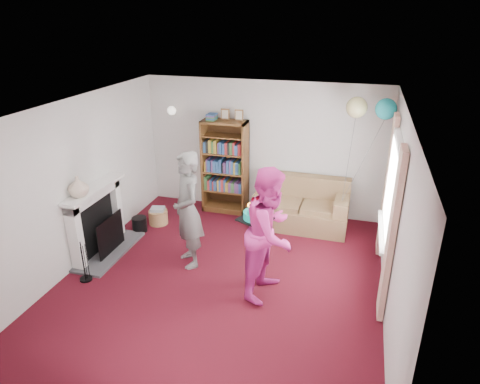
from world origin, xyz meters
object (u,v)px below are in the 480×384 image
(person_striped, at_px, (188,210))
(person_magenta, at_px, (270,233))
(bookcase, at_px, (225,167))
(sofa, at_px, (302,208))
(birthday_cake, at_px, (255,215))

(person_striped, xyz_separation_m, person_magenta, (1.33, -0.37, 0.02))
(person_magenta, bearing_deg, bookcase, 41.99)
(bookcase, distance_m, person_striped, 2.02)
(bookcase, distance_m, sofa, 1.64)
(person_striped, distance_m, person_magenta, 1.38)
(sofa, relative_size, birthday_cake, 4.25)
(person_magenta, bearing_deg, person_striped, 86.21)
(sofa, xyz_separation_m, person_magenta, (-0.14, -2.16, 0.59))
(person_striped, relative_size, birthday_cake, 4.68)
(person_magenta, distance_m, birthday_cake, 0.31)
(sofa, distance_m, person_striped, 2.38)
(sofa, relative_size, person_magenta, 0.89)
(bookcase, bearing_deg, birthday_cake, -63.51)
(bookcase, bearing_deg, person_striped, -88.24)
(person_magenta, bearing_deg, sofa, 8.14)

